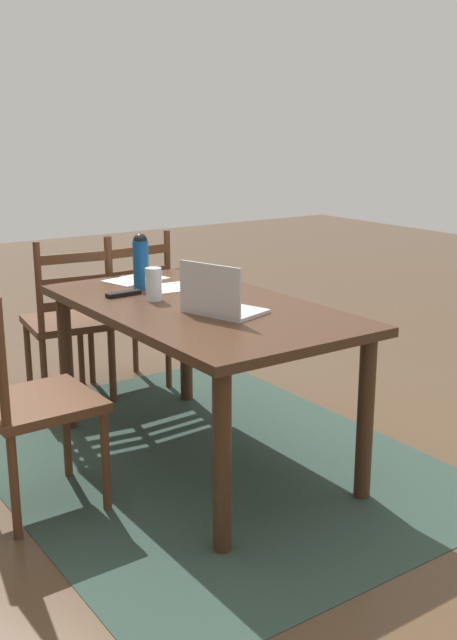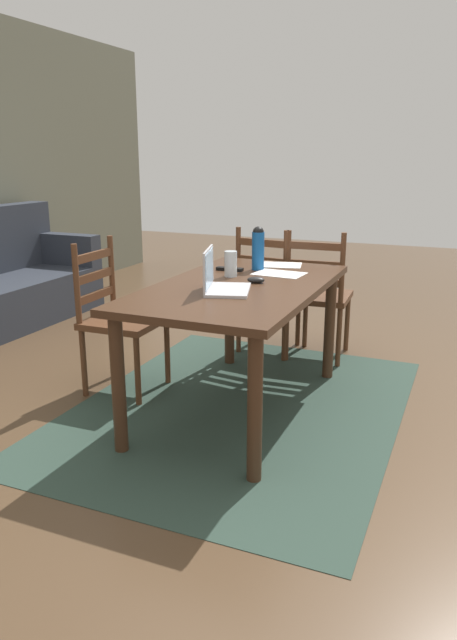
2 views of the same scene
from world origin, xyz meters
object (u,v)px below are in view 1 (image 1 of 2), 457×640
(dining_table, at_px, (199,325))
(chair_right_near, at_px, (126,313))
(chair_right_far, at_px, (69,322))
(laptop, at_px, (219,301))
(chair_far_head, at_px, (29,402))
(tv_remote, at_px, (123,294))
(computer_mouse, at_px, (204,295))
(water_bottle, at_px, (141,260))
(drinking_glass, at_px, (154,284))

(dining_table, height_order, chair_right_near, chair_right_near)
(dining_table, height_order, chair_right_far, chair_right_far)
(dining_table, distance_m, laptop, 0.26)
(chair_far_head, bearing_deg, chair_right_far, -30.32)
(chair_far_head, xyz_separation_m, tv_remote, (0.34, -0.61, 0.30))
(chair_right_near, distance_m, laptop, 1.34)
(chair_far_head, height_order, laptop, laptop)
(computer_mouse, bearing_deg, laptop, 150.05)
(dining_table, relative_size, water_bottle, 5.81)
(water_bottle, relative_size, computer_mouse, 2.71)
(chair_right_far, distance_m, chair_right_near, 0.36)
(dining_table, height_order, water_bottle, water_bottle)
(chair_far_head, relative_size, chair_right_near, 1.00)
(chair_right_near, bearing_deg, drinking_glass, 160.99)
(chair_far_head, distance_m, tv_remote, 0.76)
(chair_right_far, height_order, chair_right_near, same)
(chair_far_head, xyz_separation_m, drinking_glass, (0.18, -0.68, 0.37))
(chair_right_far, relative_size, chair_right_near, 1.00)
(chair_right_near, relative_size, laptop, 2.56)
(dining_table, relative_size, tv_remote, 9.25)
(chair_far_head, relative_size, computer_mouse, 9.50)
(drinking_glass, xyz_separation_m, tv_remote, (0.16, 0.07, -0.07))
(tv_remote, bearing_deg, laptop, -165.03)
(water_bottle, bearing_deg, chair_right_far, 11.30)
(computer_mouse, relative_size, tv_remote, 0.59)
(drinking_glass, bearing_deg, tv_remote, 24.83)
(chair_far_head, distance_m, laptop, 0.88)
(computer_mouse, bearing_deg, chair_right_near, -15.59)
(chair_right_far, xyz_separation_m, computer_mouse, (-1.01, -0.25, 0.31))
(laptop, xyz_separation_m, drinking_glass, (0.39, 0.10, 0.02))
(chair_right_near, bearing_deg, laptop, 170.67)
(chair_right_far, distance_m, computer_mouse, 1.08)
(chair_far_head, distance_m, drinking_glass, 0.79)
(chair_right_near, distance_m, drinking_glass, 1.01)
(chair_right_near, height_order, tv_remote, chair_right_near)
(chair_far_head, relative_size, water_bottle, 3.51)
(laptop, relative_size, water_bottle, 1.37)
(water_bottle, distance_m, drinking_glass, 0.28)
(dining_table, relative_size, computer_mouse, 15.73)
(chair_right_far, bearing_deg, computer_mouse, -165.97)
(chair_right_far, xyz_separation_m, drinking_glass, (-0.89, -0.05, 0.37))
(dining_table, relative_size, chair_right_near, 1.66)
(water_bottle, distance_m, computer_mouse, 0.41)
(chair_right_far, bearing_deg, dining_table, -170.44)
(chair_right_far, bearing_deg, water_bottle, -168.70)
(laptop, height_order, water_bottle, water_bottle)
(computer_mouse, bearing_deg, chair_far_head, 85.10)
(tv_remote, bearing_deg, computer_mouse, -137.16)
(chair_far_head, height_order, tv_remote, chair_far_head)
(chair_right_far, bearing_deg, drinking_glass, -176.75)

